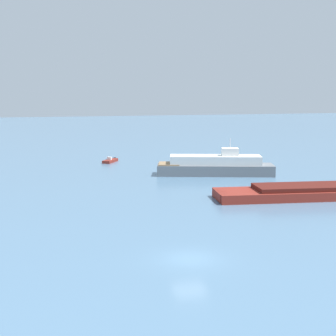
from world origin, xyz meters
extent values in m
plane|color=slate|center=(0.00, 0.00, 0.00)|extent=(400.00, 400.00, 0.00)
cube|color=maroon|center=(9.12, 18.16, 0.56)|extent=(1.34, 3.76, 0.92)
cube|color=slate|center=(14.38, 34.46, 0.77)|extent=(17.26, 8.53, 1.55)
cube|color=white|center=(14.38, 34.46, 2.20)|extent=(13.54, 6.92, 1.30)
cube|color=white|center=(16.39, 33.88, 3.40)|extent=(2.81, 2.40, 1.10)
cube|color=#937551|center=(7.92, 36.34, 1.63)|extent=(3.91, 4.30, 0.16)
cylinder|color=silver|center=(16.39, 33.88, 4.65)|extent=(0.10, 0.10, 1.40)
cube|color=maroon|center=(1.36, 51.16, 0.23)|extent=(3.19, 4.02, 0.46)
cube|color=white|center=(1.21, 50.91, 0.71)|extent=(0.85, 0.79, 0.50)
cube|color=black|center=(2.44, 52.94, 0.28)|extent=(0.42, 0.41, 0.56)
camera|label=1|loc=(-10.58, -34.36, 12.40)|focal=54.22mm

